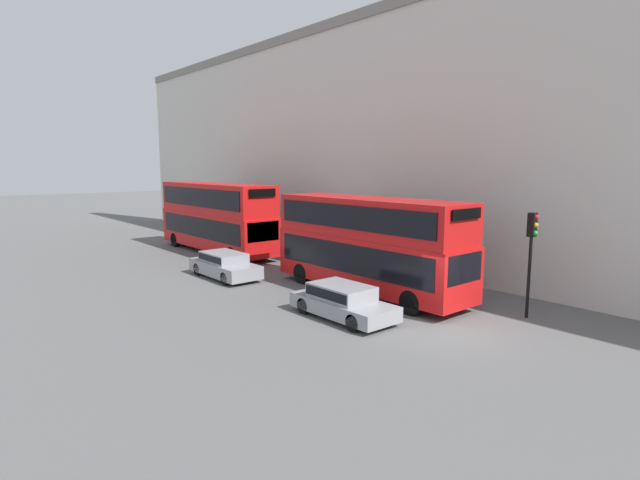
% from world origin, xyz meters
% --- Properties ---
extents(ground_plane, '(200.00, 200.00, 0.00)m').
position_xyz_m(ground_plane, '(0.00, 0.00, 0.00)').
color(ground_plane, '#5B5B5B').
extents(building_facade, '(1.10, 80.00, 14.48)m').
position_xyz_m(building_facade, '(7.00, 0.00, 7.54)').
color(building_facade, beige).
rests_on(building_facade, ground).
extents(bus_leading, '(2.59, 10.08, 4.34)m').
position_xyz_m(bus_leading, '(1.60, 5.26, 2.39)').
color(bus_leading, red).
rests_on(bus_leading, ground).
extents(bus_second_in_queue, '(2.59, 11.23, 4.59)m').
position_xyz_m(bus_second_in_queue, '(1.60, 19.35, 2.52)').
color(bus_second_in_queue, red).
rests_on(bus_second_in_queue, ground).
extents(car_dark_sedan, '(1.81, 4.38, 1.29)m').
position_xyz_m(car_dark_sedan, '(-1.80, 3.29, 0.69)').
color(car_dark_sedan, gray).
rests_on(car_dark_sedan, ground).
extents(car_hatchback, '(1.82, 4.51, 1.31)m').
position_xyz_m(car_hatchback, '(-1.80, 12.29, 0.70)').
color(car_hatchback, gray).
rests_on(car_hatchback, ground).
extents(traffic_light, '(0.30, 0.36, 4.03)m').
position_xyz_m(traffic_light, '(3.62, -1.26, 2.90)').
color(traffic_light, black).
rests_on(traffic_light, ground).
extents(pedestrian, '(0.36, 0.36, 1.72)m').
position_xyz_m(pedestrian, '(4.35, 18.95, 0.79)').
color(pedestrian, brown).
rests_on(pedestrian, ground).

